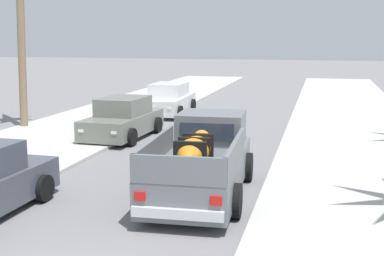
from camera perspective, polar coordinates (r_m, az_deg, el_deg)
name	(u,v)px	position (r m, az deg, el deg)	size (l,w,h in m)	color
sidewalk_left	(53,138)	(19.92, -15.05, -1.08)	(5.36, 60.00, 0.12)	beige
sidewalk_right	(362,154)	(17.50, 18.26, -2.77)	(5.36, 60.00, 0.12)	beige
curb_left	(85,140)	(19.34, -11.74, -1.31)	(0.16, 60.00, 0.10)	silver
curb_right	(321,152)	(17.45, 14.07, -2.63)	(0.16, 60.00, 0.10)	silver
pickup_truck	(202,161)	(12.55, 1.13, -3.69)	(2.41, 5.30, 1.80)	slate
car_left_near	(123,119)	(19.67, -7.62, 0.97)	(2.16, 4.32, 1.54)	slate
car_right_near	(169,100)	(25.36, -2.59, 3.09)	(2.06, 4.28, 1.54)	silver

